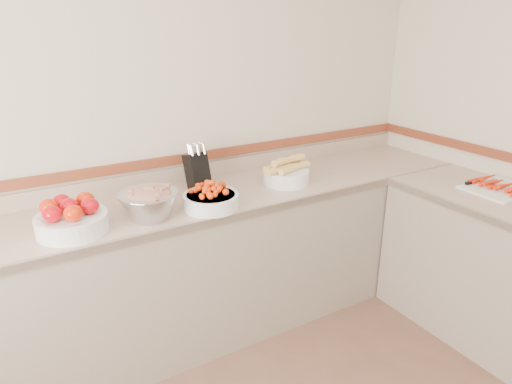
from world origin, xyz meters
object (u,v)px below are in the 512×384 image
cherry_tomato_bowl (211,198)px  rhubarb_bowl (149,202)px  corn_bowl (286,173)px  tomato_bowl (71,218)px  cutting_board (500,187)px  knife_block (197,171)px

cherry_tomato_bowl → rhubarb_bowl: bearing=175.1°
cherry_tomato_bowl → corn_bowl: (0.58, 0.13, 0.01)m
tomato_bowl → corn_bowl: (1.29, 0.06, -0.01)m
cherry_tomato_bowl → corn_bowl: size_ratio=0.96×
cherry_tomato_bowl → cutting_board: (1.63, -0.64, -0.04)m
knife_block → cutting_board: size_ratio=0.69×
knife_block → cutting_board: 1.84m
corn_bowl → cutting_board: size_ratio=0.75×
rhubarb_bowl → cutting_board: size_ratio=0.73×
cherry_tomato_bowl → cutting_board: bearing=-21.3°
corn_bowl → cutting_board: 1.30m
corn_bowl → cutting_board: corn_bowl is taller
corn_bowl → rhubarb_bowl: bearing=-173.9°
knife_block → rhubarb_bowl: 0.48m
cherry_tomato_bowl → cutting_board: cherry_tomato_bowl is taller
knife_block → cutting_board: bearing=-31.0°
cutting_board → corn_bowl: bearing=143.9°
tomato_bowl → cherry_tomato_bowl: same height
knife_block → tomato_bowl: knife_block is taller
cherry_tomato_bowl → corn_bowl: bearing=12.3°
rhubarb_bowl → cherry_tomato_bowl: bearing=-4.9°
knife_block → corn_bowl: (0.52, -0.18, -0.05)m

